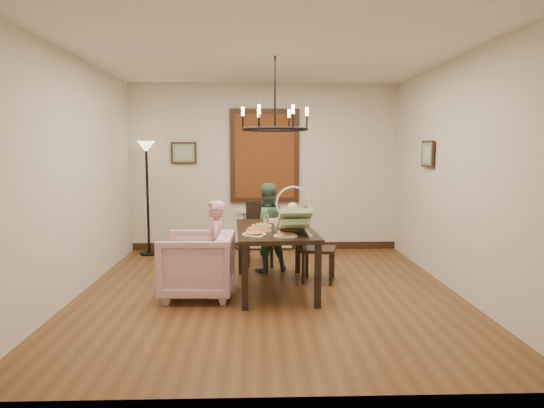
{
  "coord_description": "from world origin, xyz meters",
  "views": [
    {
      "loc": [
        -0.14,
        -5.69,
        1.72
      ],
      "look_at": [
        0.05,
        0.17,
        1.05
      ],
      "focal_mm": 32.0,
      "sensor_mm": 36.0,
      "label": 1
    }
  ],
  "objects": [
    {
      "name": "room_shell",
      "position": [
        0.0,
        0.37,
        1.4
      ],
      "size": [
        4.51,
        5.0,
        2.81
      ],
      "color": "brown",
      "rests_on": "ground"
    },
    {
      "name": "window_blinds",
      "position": [
        0.0,
        2.46,
        1.6
      ],
      "size": [
        1.0,
        0.03,
        1.4
      ],
      "primitive_type": "cube",
      "color": "brown",
      "rests_on": "room_shell"
    },
    {
      "name": "floor_lamp",
      "position": [
        -1.9,
        2.15,
        0.9
      ],
      "size": [
        0.3,
        0.3,
        1.8
      ],
      "primitive_type": null,
      "color": "black",
      "rests_on": "room_shell"
    },
    {
      "name": "radiator",
      "position": [
        0.0,
        2.48,
        0.35
      ],
      "size": [
        0.92,
        0.12,
        0.62
      ],
      "primitive_type": null,
      "color": "silver",
      "rests_on": "room_shell"
    },
    {
      "name": "armchair",
      "position": [
        -0.83,
        -0.16,
        0.38
      ],
      "size": [
        0.85,
        0.83,
        0.75
      ],
      "primitive_type": "imported",
      "rotation": [
        0.0,
        0.0,
        -1.6
      ],
      "color": "#ECB4C8",
      "rests_on": "room_shell"
    },
    {
      "name": "elderly_woman",
      "position": [
        -0.63,
        -0.15,
        0.47
      ],
      "size": [
        0.26,
        0.36,
        0.94
      ],
      "primitive_type": "imported",
      "rotation": [
        0.0,
        0.0,
        -1.46
      ],
      "color": "#CE92A6",
      "rests_on": "room_shell"
    },
    {
      "name": "salad_bowl",
      "position": [
        -0.08,
        -0.01,
        0.79
      ],
      "size": [
        0.28,
        0.28,
        0.07
      ],
      "primitive_type": "imported",
      "color": "white",
      "rests_on": "dining_table"
    },
    {
      "name": "drinking_glass",
      "position": [
        0.15,
        0.02,
        0.83
      ],
      "size": [
        0.07,
        0.07,
        0.15
      ],
      "primitive_type": "cylinder",
      "color": "silver",
      "rests_on": "dining_table"
    },
    {
      "name": "picture_back",
      "position": [
        -1.35,
        2.47,
        1.65
      ],
      "size": [
        0.42,
        0.03,
        0.36
      ],
      "primitive_type": "cube",
      "color": "black",
      "rests_on": "room_shell"
    },
    {
      "name": "dining_table",
      "position": [
        0.08,
        0.12,
        0.67
      ],
      "size": [
        1.0,
        1.66,
        0.76
      ],
      "rotation": [
        0.0,
        0.0,
        0.06
      ],
      "color": "black",
      "rests_on": "room_shell"
    },
    {
      "name": "chandelier",
      "position": [
        0.08,
        0.12,
        1.95
      ],
      "size": [
        0.8,
        0.8,
        0.04
      ],
      "primitive_type": "torus",
      "color": "black",
      "rests_on": "room_shell"
    },
    {
      "name": "picture_right",
      "position": [
        2.21,
        0.9,
        1.65
      ],
      "size": [
        0.03,
        0.42,
        0.36
      ],
      "primitive_type": "cube",
      "rotation": [
        0.0,
        0.0,
        1.57
      ],
      "color": "black",
      "rests_on": "room_shell"
    },
    {
      "name": "chair_far",
      "position": [
        -0.09,
        1.37,
        0.48
      ],
      "size": [
        0.42,
        0.42,
        0.96
      ],
      "primitive_type": null,
      "rotation": [
        0.0,
        0.0,
        -0.0
      ],
      "color": "black",
      "rests_on": "room_shell"
    },
    {
      "name": "chair_right",
      "position": [
        0.66,
        0.46,
        0.48
      ],
      "size": [
        0.52,
        0.52,
        0.97
      ],
      "primitive_type": null,
      "rotation": [
        0.0,
        0.0,
        1.33
      ],
      "color": "black",
      "rests_on": "room_shell"
    },
    {
      "name": "baby_bouncer",
      "position": [
        0.28,
        -0.29,
        0.94
      ],
      "size": [
        0.45,
        0.6,
        0.38
      ],
      "primitive_type": null,
      "rotation": [
        0.0,
        0.0,
        0.06
      ],
      "color": "#A8CB8C",
      "rests_on": "dining_table"
    },
    {
      "name": "pizza_platter",
      "position": [
        -0.11,
        -0.08,
        0.78
      ],
      "size": [
        0.29,
        0.29,
        0.04
      ],
      "primitive_type": "cylinder",
      "color": "tan",
      "rests_on": "dining_table"
    },
    {
      "name": "seated_man",
      "position": [
        -0.0,
        1.02,
        0.52
      ],
      "size": [
        0.6,
        0.53,
        1.03
      ],
      "primitive_type": "imported",
      "rotation": [
        0.0,
        0.0,
        3.46
      ],
      "color": "#406C51",
      "rests_on": "room_shell"
    }
  ]
}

